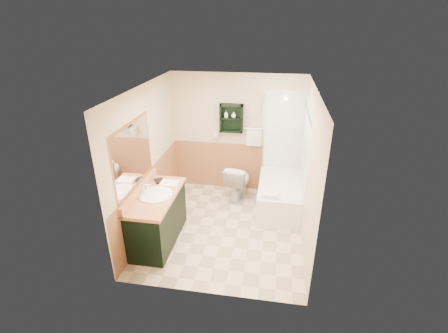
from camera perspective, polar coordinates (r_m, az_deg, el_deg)
The scene contains 25 objects.
floor at distance 5.74m, azimuth 0.14°, elevation -10.64°, with size 3.00×3.00×0.00m, color beige.
back_wall at distance 6.54m, azimuth 2.29°, elevation 5.77°, with size 2.60×0.04×2.40m, color #F6EBC0.
left_wall at distance 5.49m, azimuth -13.58°, elevation 1.25°, with size 0.04×3.00×2.40m, color #F6EBC0.
right_wall at distance 5.12m, azimuth 14.90°, elevation -0.67°, with size 0.04×3.00×2.40m, color #F6EBC0.
ceiling at distance 4.77m, azimuth 0.17°, elevation 13.80°, with size 2.60×3.00×0.04m, color white.
wainscot_left at distance 5.79m, azimuth -12.57°, elevation -5.14°, with size 2.98×2.98×1.00m, color tan, non-canonical shape.
wainscot_back at distance 6.77m, azimuth 2.15°, elevation 0.06°, with size 2.58×2.58×1.00m, color tan, non-canonical shape.
mirror_frame at distance 4.90m, azimuth -15.75°, elevation 1.89°, with size 1.30×1.30×1.00m, color brown, non-canonical shape.
mirror_glass at distance 4.89m, azimuth -15.70°, elevation 1.88°, with size 1.20×1.20×0.90m, color white, non-canonical shape.
tile_right at distance 5.86m, azimuth 13.81°, elevation 1.14°, with size 1.50×1.50×2.10m, color white, non-canonical shape.
tile_back at distance 6.51m, azimuth 11.22°, elevation 3.81°, with size 0.95×0.95×2.10m, color white, non-canonical shape.
tile_accent at distance 5.58m, azimuth 14.59°, elevation 9.16°, with size 1.50×1.50×0.10m, color #154C34, non-canonical shape.
wall_shelf at distance 6.34m, azimuth 1.30°, elevation 8.48°, with size 0.45×0.15×0.55m, color black.
hair_dryer at distance 6.52m, azimuth -1.32°, elevation 5.70°, with size 0.10×0.24×0.18m, color silver, non-canonical shape.
towel_bar at distance 6.40m, azimuth 5.36°, elevation 6.65°, with size 0.40×0.06×0.40m, color white, non-canonical shape.
curtain_rod at distance 5.54m, azimuth 6.95°, elevation 10.72°, with size 0.03×0.03×1.60m, color silver.
shower_curtain at distance 5.96m, azimuth 6.62°, elevation 3.18°, with size 1.05×1.05×1.70m, color #C3B193, non-canonical shape.
vanity at distance 5.33m, azimuth -11.51°, elevation -8.86°, with size 0.59×1.32×0.84m, color black.
bathtub at distance 6.26m, azimuth 9.81°, elevation -4.88°, with size 0.81×1.50×0.54m, color white.
toilet at distance 6.43m, azimuth 2.50°, elevation -2.70°, with size 0.42×0.75×0.73m, color white.
counter_towel at distance 5.37m, azimuth -9.60°, elevation -2.97°, with size 0.29×0.22×0.04m, color white.
vanity_book at distance 5.45m, azimuth -12.15°, elevation -1.79°, with size 0.15×0.02×0.20m, color black.
tub_towel at distance 5.61m, azimuth 8.20°, elevation -4.90°, with size 0.26×0.22×0.07m, color white.
soap_bottle_a at distance 6.34m, azimuth 0.36°, elevation 8.90°, with size 0.06×0.13×0.06m, color white.
soap_bottle_b at distance 6.31m, azimuth 1.73°, elevation 8.97°, with size 0.09×0.11×0.09m, color white.
Camera 1 is at (0.75, -4.62, 3.33)m, focal length 26.00 mm.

